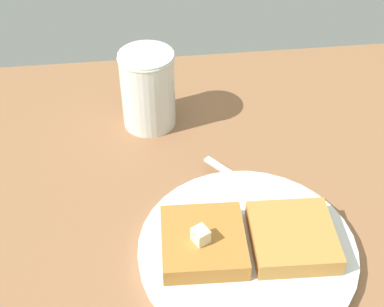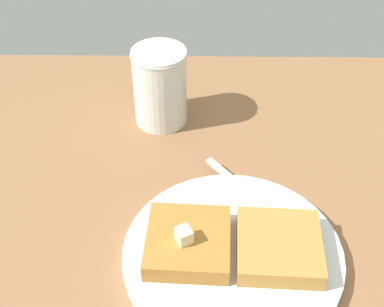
{
  "view_description": "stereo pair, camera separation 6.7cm",
  "coord_description": "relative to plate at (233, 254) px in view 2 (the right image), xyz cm",
  "views": [
    {
      "loc": [
        -7.8,
        -30.78,
        51.04
      ],
      "look_at": [
        -1.78,
        19.17,
        6.69
      ],
      "focal_mm": 50.0,
      "sensor_mm": 36.0,
      "label": 1
    },
    {
      "loc": [
        -1.11,
        -31.14,
        51.04
      ],
      "look_at": [
        -1.78,
        19.17,
        6.69
      ],
      "focal_mm": 50.0,
      "sensor_mm": 36.0,
      "label": 2
    }
  ],
  "objects": [
    {
      "name": "plate",
      "position": [
        0.0,
        0.0,
        0.0
      ],
      "size": [
        24.64,
        24.64,
        1.47
      ],
      "color": "white",
      "rests_on": "table_surface"
    },
    {
      "name": "toast_slice_left",
      "position": [
        -4.98,
        0.24,
        1.75
      ],
      "size": [
        9.63,
        9.85,
        2.28
      ],
      "primitive_type": "cube",
      "rotation": [
        0.0,
        0.0,
        -0.05
      ],
      "color": "#AF702F",
      "rests_on": "plate"
    },
    {
      "name": "toast_slice_middle",
      "position": [
        4.98,
        -0.24,
        1.75
      ],
      "size": [
        9.63,
        9.85,
        2.28
      ],
      "primitive_type": "cube",
      "rotation": [
        0.0,
        0.0,
        -0.05
      ],
      "color": "#B9813B",
      "rests_on": "plate"
    },
    {
      "name": "butter_pat_primary",
      "position": [
        -5.39,
        -0.45,
        3.75
      ],
      "size": [
        2.16,
        2.23,
        1.71
      ],
      "primitive_type": "cube",
      "rotation": [
        0.0,
        0.0,
        2.05
      ],
      "color": "#F1EBC5",
      "rests_on": "toast_slice_left"
    },
    {
      "name": "fork",
      "position": [
        3.14,
        7.9,
        0.8
      ],
      "size": [
        11.23,
        13.3,
        0.36
      ],
      "color": "silver",
      "rests_on": "plate"
    },
    {
      "name": "syrup_jar",
      "position": [
        -9.43,
        25.8,
        4.35
      ],
      "size": [
        7.87,
        7.87,
        11.51
      ],
      "color": "#43210A",
      "rests_on": "table_surface"
    }
  ]
}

